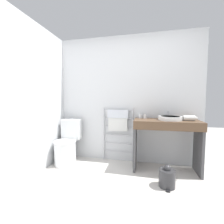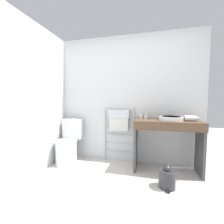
{
  "view_description": "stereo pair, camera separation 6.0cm",
  "coord_description": "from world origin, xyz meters",
  "px_view_note": "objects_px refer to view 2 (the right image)",
  "views": [
    {
      "loc": [
        0.39,
        -1.37,
        1.21
      ],
      "look_at": [
        -0.09,
        0.84,
        1.03
      ],
      "focal_mm": 24.0,
      "sensor_mm": 36.0,
      "label": 1
    },
    {
      "loc": [
        0.45,
        -1.35,
        1.21
      ],
      "look_at": [
        -0.09,
        0.84,
        1.03
      ],
      "focal_mm": 24.0,
      "sensor_mm": 36.0,
      "label": 2
    }
  ],
  "objects_px": {
    "toilet": "(68,146)",
    "sink_basin": "(171,118)",
    "cup_near_edge": "(146,116)",
    "cup_near_wall": "(141,116)",
    "hair_dryer": "(191,118)",
    "trash_bin": "(167,178)",
    "towel_radiator": "(119,124)"
  },
  "relations": [
    {
      "from": "towel_radiator",
      "to": "cup_near_wall",
      "type": "relative_size",
      "value": 13.03
    },
    {
      "from": "toilet",
      "to": "cup_near_edge",
      "type": "distance_m",
      "value": 1.58
    },
    {
      "from": "hair_dryer",
      "to": "cup_near_edge",
      "type": "bearing_deg",
      "value": 166.65
    },
    {
      "from": "toilet",
      "to": "cup_near_wall",
      "type": "distance_m",
      "value": 1.51
    },
    {
      "from": "sink_basin",
      "to": "cup_near_wall",
      "type": "xyz_separation_m",
      "value": [
        -0.49,
        0.18,
        0.01
      ]
    },
    {
      "from": "towel_radiator",
      "to": "sink_basin",
      "type": "xyz_separation_m",
      "value": [
        0.92,
        -0.21,
        0.17
      ]
    },
    {
      "from": "cup_near_edge",
      "to": "hair_dryer",
      "type": "distance_m",
      "value": 0.73
    },
    {
      "from": "cup_near_edge",
      "to": "towel_radiator",
      "type": "bearing_deg",
      "value": 174.34
    },
    {
      "from": "cup_near_wall",
      "to": "sink_basin",
      "type": "bearing_deg",
      "value": -20.55
    },
    {
      "from": "toilet",
      "to": "sink_basin",
      "type": "bearing_deg",
      "value": 2.68
    },
    {
      "from": "cup_near_edge",
      "to": "trash_bin",
      "type": "xyz_separation_m",
      "value": [
        0.31,
        -0.67,
        -0.78
      ]
    },
    {
      "from": "cup_near_edge",
      "to": "trash_bin",
      "type": "relative_size",
      "value": 0.25
    },
    {
      "from": "cup_near_wall",
      "to": "hair_dryer",
      "type": "distance_m",
      "value": 0.81
    },
    {
      "from": "cup_near_edge",
      "to": "hair_dryer",
      "type": "xyz_separation_m",
      "value": [
        0.71,
        -0.17,
        0.0
      ]
    },
    {
      "from": "towel_radiator",
      "to": "cup_near_edge",
      "type": "bearing_deg",
      "value": -5.66
    },
    {
      "from": "toilet",
      "to": "cup_near_edge",
      "type": "xyz_separation_m",
      "value": [
        1.45,
        0.24,
        0.58
      ]
    },
    {
      "from": "toilet",
      "to": "sink_basin",
      "type": "distance_m",
      "value": 1.95
    },
    {
      "from": "cup_near_wall",
      "to": "cup_near_edge",
      "type": "bearing_deg",
      "value": -17.83
    },
    {
      "from": "towel_radiator",
      "to": "cup_near_wall",
      "type": "distance_m",
      "value": 0.47
    },
    {
      "from": "towel_radiator",
      "to": "cup_near_wall",
      "type": "bearing_deg",
      "value": -3.19
    },
    {
      "from": "cup_near_wall",
      "to": "cup_near_edge",
      "type": "distance_m",
      "value": 0.09
    },
    {
      "from": "towel_radiator",
      "to": "hair_dryer",
      "type": "xyz_separation_m",
      "value": [
        1.22,
        -0.22,
        0.18
      ]
    },
    {
      "from": "hair_dryer",
      "to": "towel_radiator",
      "type": "bearing_deg",
      "value": 169.86
    },
    {
      "from": "toilet",
      "to": "trash_bin",
      "type": "height_order",
      "value": "toilet"
    },
    {
      "from": "hair_dryer",
      "to": "toilet",
      "type": "bearing_deg",
      "value": -177.95
    },
    {
      "from": "cup_near_edge",
      "to": "hair_dryer",
      "type": "bearing_deg",
      "value": -13.35
    },
    {
      "from": "sink_basin",
      "to": "trash_bin",
      "type": "relative_size",
      "value": 1.22
    },
    {
      "from": "toilet",
      "to": "cup_near_wall",
      "type": "bearing_deg",
      "value": 11.24
    },
    {
      "from": "toilet",
      "to": "towel_radiator",
      "type": "relative_size",
      "value": 0.79
    },
    {
      "from": "towel_radiator",
      "to": "trash_bin",
      "type": "height_order",
      "value": "towel_radiator"
    },
    {
      "from": "sink_basin",
      "to": "cup_near_edge",
      "type": "bearing_deg",
      "value": 158.9
    },
    {
      "from": "sink_basin",
      "to": "cup_near_edge",
      "type": "relative_size",
      "value": 4.84
    }
  ]
}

